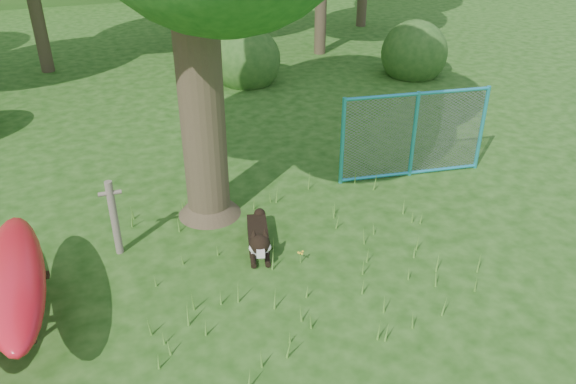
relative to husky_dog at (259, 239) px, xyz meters
name	(u,v)px	position (x,y,z in m)	size (l,w,h in m)	color
ground	(307,306)	(0.17, -1.41, -0.20)	(80.00, 80.00, 0.00)	#19440D
wooden_post	(114,216)	(-1.91, 0.66, 0.42)	(0.32, 0.11, 1.16)	#6B5F50
husky_dog	(259,239)	(0.00, 0.00, 0.00)	(0.55, 1.21, 0.56)	black
fence_section	(414,135)	(3.34, 1.30, 0.60)	(2.71, 0.43, 2.66)	#29A4C1
wildflower_clump	(301,254)	(0.44, -0.52, -0.04)	(0.09, 0.09, 0.20)	#568F2F
shrub_right	(412,75)	(6.67, 6.59, -0.20)	(1.80, 1.80, 1.80)	#26511A
shrub_mid	(247,82)	(2.17, 7.59, -0.20)	(1.80, 1.80, 1.80)	#26511A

